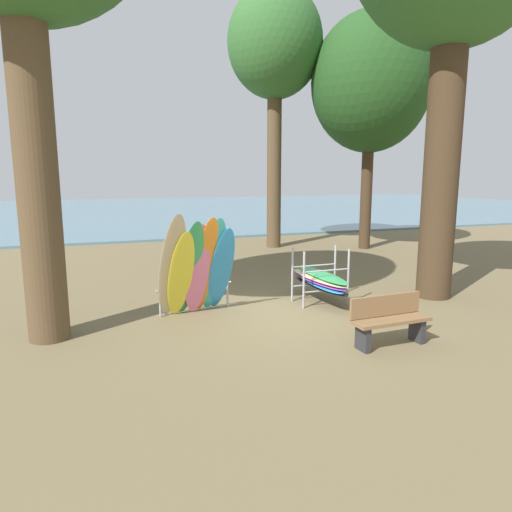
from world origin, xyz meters
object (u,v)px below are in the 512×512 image
object	(u,v)px
tree_far_left_back	(371,84)
park_bench	(389,319)
tree_mid_behind	(275,47)
leaning_board_pile	(197,269)
board_storage_rack	(320,280)

from	to	relation	value
tree_far_left_back	park_bench	size ratio (longest dim) A/B	6.23
tree_mid_behind	tree_far_left_back	distance (m)	3.85
leaning_board_pile	park_bench	world-z (taller)	leaning_board_pile
board_storage_rack	tree_mid_behind	bearing A→B (deg)	75.21
leaning_board_pile	board_storage_rack	world-z (taller)	leaning_board_pile
tree_far_left_back	leaning_board_pile	distance (m)	11.64
park_bench	tree_far_left_back	bearing A→B (deg)	59.14
tree_mid_behind	tree_far_left_back	size ratio (longest dim) A/B	1.12
leaning_board_pile	board_storage_rack	size ratio (longest dim) A/B	1.02
tree_mid_behind	leaning_board_pile	size ratio (longest dim) A/B	4.52
tree_far_left_back	park_bench	distance (m)	12.14
tree_mid_behind	park_bench	bearing A→B (deg)	-101.79
tree_mid_behind	leaning_board_pile	distance (m)	11.49
tree_mid_behind	leaning_board_pile	xyz separation A→B (m)	(-4.93, -7.99, -6.61)
tree_mid_behind	park_bench	world-z (taller)	tree_mid_behind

